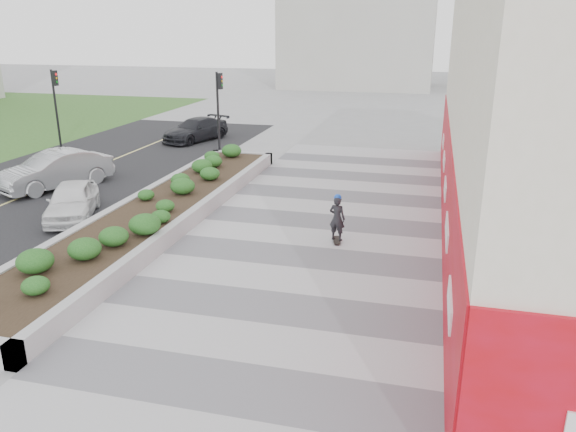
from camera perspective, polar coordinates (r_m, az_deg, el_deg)
name	(u,v)px	position (r m, az deg, el deg)	size (l,w,h in m)	color
ground	(247,346)	(12.03, -4.14, -13.08)	(160.00, 160.00, 0.00)	gray
walkway	(284,285)	(14.55, -0.41, -7.07)	(8.00, 36.00, 0.01)	#A8A8AD
building	(555,108)	(19.16, 25.53, 9.83)	(6.04, 24.08, 8.00)	beige
planter	(159,208)	(19.78, -12.98, 0.79)	(3.00, 18.00, 0.90)	#9E9EA0
street	(1,206)	(23.53, -27.17, 0.95)	(10.00, 40.00, 0.00)	black
traffic_signal_near	(219,101)	(29.38, -7.03, 11.53)	(0.33, 0.28, 4.20)	black
traffic_signal_far	(56,97)	(33.40, -22.53, 11.12)	(0.33, 0.28, 4.20)	black
manhole_cover	(303,288)	(14.45, 1.52, -7.29)	(0.44, 0.44, 0.01)	#595654
skateboarder	(337,218)	(17.21, 5.01, -0.21)	(0.58, 0.75, 1.55)	beige
car_white	(72,201)	(20.81, -21.09, 1.47)	(1.48, 3.67, 1.25)	white
car_silver	(55,170)	(24.97, -22.55, 4.32)	(1.60, 4.60, 1.51)	#ACAEB4
car_dark	(196,130)	(33.57, -9.36, 8.65)	(1.82, 4.47, 1.30)	black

